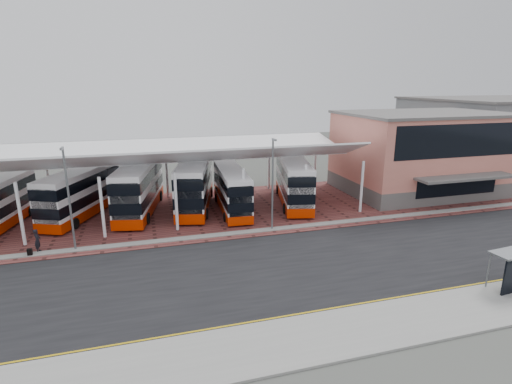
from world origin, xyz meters
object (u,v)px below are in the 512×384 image
bus_3 (195,184)px  bus_5 (293,182)px  bus_1 (81,193)px  pedestrian (37,241)px  bus_4 (232,190)px  terminal (422,152)px  bus_2 (139,188)px

bus_3 → bus_5: bus_3 is taller
bus_1 → bus_3: (10.84, -0.25, 0.18)m
bus_5 → pedestrian: (-23.31, -6.53, -1.42)m
bus_1 → bus_4: (14.19, -2.36, -0.17)m
terminal → bus_3: terminal is taller
terminal → bus_5: terminal is taller
bus_5 → bus_2: bearing=-171.3°
bus_3 → pedestrian: bearing=-135.2°
bus_2 → bus_1: bearing=-170.7°
terminal → bus_5: 16.49m
bus_2 → bus_5: bus_2 is taller
bus_3 → bus_4: size_ratio=1.19×
bus_3 → bus_2: bearing=-166.5°
bus_1 → bus_5: bearing=19.2°
bus_5 → bus_4: bearing=-160.3°
bus_2 → bus_3: 5.48m
bus_3 → bus_5: 10.31m
bus_1 → bus_5: size_ratio=0.95×
bus_2 → bus_3: size_ratio=0.99×
terminal → bus_2: 32.09m
bus_1 → bus_2: (5.36, -0.24, 0.17)m
terminal → bus_3: (-26.53, 0.72, -2.16)m
bus_2 → bus_4: (8.83, -2.12, -0.34)m
bus_5 → pedestrian: size_ratio=6.44×
bus_1 → pedestrian: bus_1 is taller
bus_1 → bus_4: size_ratio=1.08×
terminal → bus_5: size_ratio=1.58×
terminal → bus_4: terminal is taller
pedestrian → bus_3: bearing=-56.4°
bus_1 → pedestrian: bearing=-81.7°
bus_3 → bus_4: (3.35, -2.11, -0.36)m
bus_4 → pedestrian: 17.49m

